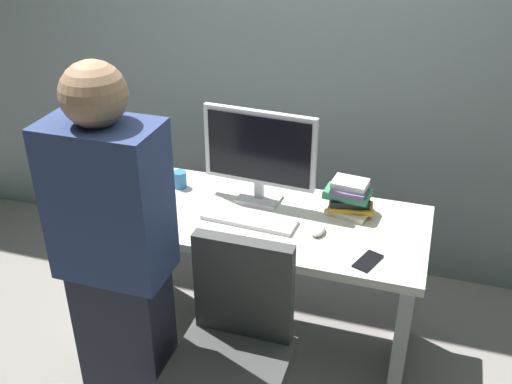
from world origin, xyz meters
The scene contains 12 objects.
ground_plane centered at (0.00, 0.00, 0.00)m, with size 9.00×9.00×0.00m, color gray.
wall_back centered at (0.00, 0.87, 1.50)m, with size 6.40×0.10×3.00m, color gray.
desk centered at (0.00, 0.00, 0.52)m, with size 1.53×0.66×0.74m.
office_chair centered at (0.09, -0.63, 0.43)m, with size 0.52×0.52×0.94m.
person_at_desk centered at (-0.33, -0.69, 0.84)m, with size 0.40×0.24×1.64m.
monitor centered at (-0.04, 0.13, 1.00)m, with size 0.54×0.15×0.46m.
keyboard centered at (-0.03, -0.06, 0.75)m, with size 0.43×0.13×0.02m, color white.
mouse centered at (0.29, -0.06, 0.76)m, with size 0.06×0.10×0.03m, color white.
cup_near_keyboard centered at (-0.48, -0.09, 0.79)m, with size 0.06×0.06×0.09m, color silver.
cup_by_monitor centered at (-0.46, 0.14, 0.79)m, with size 0.07×0.07×0.08m, color #3372B2.
book_stack centered at (0.38, 0.15, 0.82)m, with size 0.24×0.18×0.16m.
cell_phone centered at (0.53, -0.21, 0.75)m, with size 0.07×0.14×0.01m, color black.
Camera 1 is at (0.70, -2.25, 2.18)m, focal length 42.16 mm.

